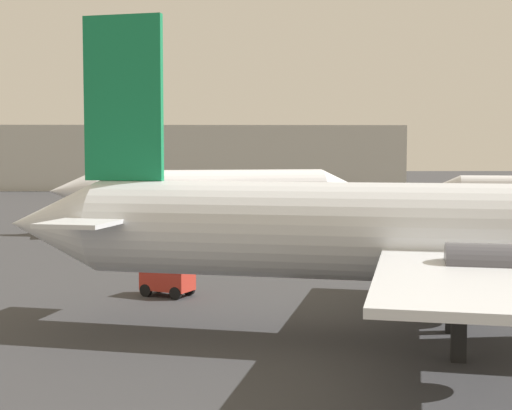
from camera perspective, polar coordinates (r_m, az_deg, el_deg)
The scene contains 4 objects.
airplane_at_gate at distance 26.14m, azimuth 18.23°, elevation -2.24°, with size 37.29×22.89×12.05m.
airplane_distant at distance 64.13m, azimuth -3.63°, elevation 1.26°, with size 28.10×24.54×11.07m.
baggage_cart at distance 34.74m, azimuth -7.05°, elevation -5.96°, with size 2.73×2.28×1.30m.
terminal_building at distance 148.12m, azimuth -5.19°, elevation 3.75°, with size 83.94×22.60×12.54m, color #B7B7B2.
Camera 1 is at (2.61, -13.15, 6.71)m, focal length 50.30 mm.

